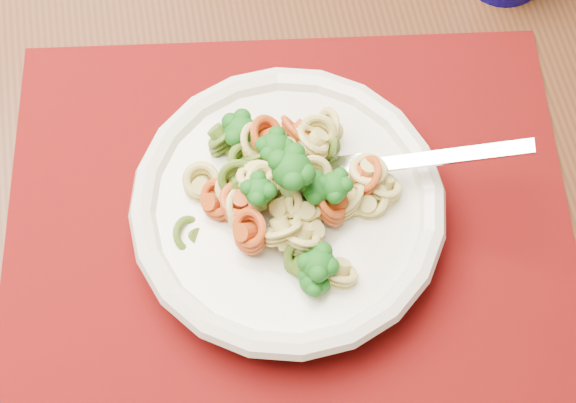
# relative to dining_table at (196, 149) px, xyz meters

# --- Properties ---
(dining_table) EXTENTS (1.52, 1.28, 0.76)m
(dining_table) POSITION_rel_dining_table_xyz_m (0.00, 0.00, 0.00)
(dining_table) COLOR #4B2815
(dining_table) RESTS_ON ground
(placemat) EXTENTS (0.51, 0.45, 0.00)m
(placemat) POSITION_rel_dining_table_xyz_m (0.12, -0.10, 0.12)
(placemat) COLOR #5B0C03
(placemat) RESTS_ON dining_table
(pasta_bowl) EXTENTS (0.23, 0.23, 0.04)m
(pasta_bowl) POSITION_rel_dining_table_xyz_m (0.12, -0.10, 0.14)
(pasta_bowl) COLOR white
(pasta_bowl) RESTS_ON placemat
(pasta_broccoli_heap) EXTENTS (0.20, 0.20, 0.06)m
(pasta_broccoli_heap) POSITION_rel_dining_table_xyz_m (0.12, -0.10, 0.16)
(pasta_broccoli_heap) COLOR #CBBC64
(pasta_broccoli_heap) RESTS_ON pasta_bowl
(fork) EXTENTS (0.18, 0.06, 0.08)m
(fork) POSITION_rel_dining_table_xyz_m (0.15, -0.07, 0.16)
(fork) COLOR silver
(fork) RESTS_ON pasta_bowl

